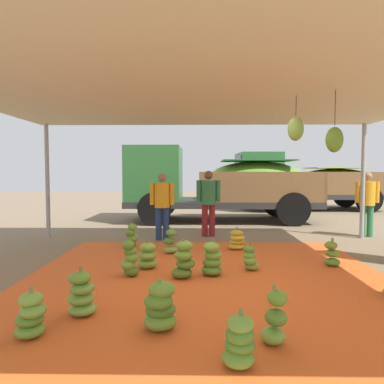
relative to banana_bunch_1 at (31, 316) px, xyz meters
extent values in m
plane|color=#7F6B51|center=(1.74, 4.83, -0.21)|extent=(40.00, 40.00, 0.00)
cube|color=#E05B23|center=(1.74, 1.83, -0.21)|extent=(5.45, 5.37, 0.01)
cylinder|color=#9EA0A5|center=(-2.06, 5.13, 1.16)|extent=(0.10, 0.10, 2.74)
cylinder|color=#9EA0A5|center=(5.54, 5.13, 1.16)|extent=(0.10, 0.10, 2.74)
cube|color=beige|center=(1.74, 1.83, 2.56)|extent=(8.00, 7.00, 0.06)
cylinder|color=#4C422D|center=(3.53, 1.78, 2.28)|extent=(0.01, 0.01, 0.50)
ellipsoid|color=#60932D|center=(3.53, 1.78, 1.83)|extent=(0.24, 0.24, 0.36)
cylinder|color=#4C422D|center=(3.08, 2.13, 2.38)|extent=(0.01, 0.01, 0.30)
ellipsoid|color=#75A83D|center=(3.08, 2.13, 2.03)|extent=(0.24, 0.24, 0.36)
ellipsoid|color=#60932D|center=(-0.01, 0.00, -0.14)|extent=(0.31, 0.31, 0.13)
ellipsoid|color=#518428|center=(-0.02, 0.02, -0.03)|extent=(0.37, 0.37, 0.13)
ellipsoid|color=#6B9E38|center=(0.03, -0.02, 0.07)|extent=(0.34, 0.34, 0.13)
ellipsoid|color=#75A83D|center=(0.00, 0.00, 0.17)|extent=(0.25, 0.25, 0.13)
cylinder|color=olive|center=(0.01, 0.00, 0.23)|extent=(0.04, 0.04, 0.12)
ellipsoid|color=#75A83D|center=(0.32, 0.52, -0.13)|extent=(0.38, 0.38, 0.13)
ellipsoid|color=#75A83D|center=(0.30, 0.52, -0.02)|extent=(0.40, 0.40, 0.13)
ellipsoid|color=#6B9E38|center=(0.32, 0.52, 0.10)|extent=(0.35, 0.35, 0.13)
ellipsoid|color=#60932D|center=(0.29, 0.51, 0.21)|extent=(0.35, 0.35, 0.13)
cylinder|color=olive|center=(0.31, 0.52, 0.27)|extent=(0.04, 0.04, 0.12)
ellipsoid|color=#75A83D|center=(0.76, 2.39, -0.12)|extent=(0.33, 0.33, 0.16)
ellipsoid|color=#75A83D|center=(0.76, 2.38, 0.01)|extent=(0.38, 0.38, 0.16)
ellipsoid|color=#75A83D|center=(0.77, 2.39, 0.14)|extent=(0.31, 0.31, 0.16)
cylinder|color=olive|center=(0.78, 2.37, 0.20)|extent=(0.04, 0.04, 0.12)
ellipsoid|color=gold|center=(2.37, 3.83, -0.14)|extent=(0.47, 0.47, 0.12)
ellipsoid|color=gold|center=(2.40, 3.88, -0.05)|extent=(0.41, 0.41, 0.12)
ellipsoid|color=gold|center=(2.40, 3.83, 0.04)|extent=(0.38, 0.38, 0.12)
ellipsoid|color=gold|center=(2.39, 3.85, 0.13)|extent=(0.38, 0.38, 0.12)
cylinder|color=olive|center=(2.40, 3.85, 0.19)|extent=(0.04, 0.04, 0.12)
ellipsoid|color=#518428|center=(3.85, 2.59, -0.13)|extent=(0.31, 0.31, 0.13)
ellipsoid|color=#60932D|center=(3.87, 2.63, 0.01)|extent=(0.30, 0.30, 0.13)
ellipsoid|color=#60932D|center=(3.83, 2.59, 0.15)|extent=(0.29, 0.29, 0.13)
cylinder|color=olive|center=(3.86, 2.60, 0.21)|extent=(0.04, 0.04, 0.12)
ellipsoid|color=#75A83D|center=(2.46, 2.32, -0.13)|extent=(0.27, 0.27, 0.13)
ellipsoid|color=#6B9E38|center=(2.42, 2.28, -0.05)|extent=(0.28, 0.28, 0.13)
ellipsoid|color=#75A83D|center=(2.42, 2.31, 0.04)|extent=(0.22, 0.22, 0.13)
ellipsoid|color=#518428|center=(2.41, 2.31, 0.13)|extent=(0.23, 0.23, 0.13)
cylinder|color=olive|center=(2.43, 2.30, 0.19)|extent=(0.04, 0.04, 0.12)
ellipsoid|color=#477523|center=(0.58, 1.95, -0.12)|extent=(0.32, 0.32, 0.16)
ellipsoid|color=#6B9E38|center=(0.54, 1.92, -0.02)|extent=(0.26, 0.26, 0.16)
ellipsoid|color=#60932D|center=(0.59, 1.96, 0.08)|extent=(0.22, 0.22, 0.16)
ellipsoid|color=#518428|center=(0.57, 1.97, 0.17)|extent=(0.25, 0.25, 0.16)
ellipsoid|color=#518428|center=(0.54, 1.93, 0.27)|extent=(0.19, 0.19, 0.16)
cylinder|color=olive|center=(0.56, 1.95, 0.33)|extent=(0.04, 0.04, 0.12)
ellipsoid|color=#477523|center=(0.19, 3.91, -0.12)|extent=(0.31, 0.31, 0.17)
ellipsoid|color=#6B9E38|center=(0.24, 3.92, 0.00)|extent=(0.28, 0.28, 0.17)
ellipsoid|color=#518428|center=(0.19, 3.89, 0.12)|extent=(0.29, 0.29, 0.17)
ellipsoid|color=#6B9E38|center=(0.23, 3.92, 0.23)|extent=(0.25, 0.25, 0.17)
cylinder|color=olive|center=(0.21, 3.91, 0.29)|extent=(0.04, 0.04, 0.12)
ellipsoid|color=#75A83D|center=(1.06, 3.44, -0.13)|extent=(0.26, 0.26, 0.14)
ellipsoid|color=#477523|center=(1.03, 3.46, 0.03)|extent=(0.30, 0.30, 0.14)
ellipsoid|color=#60932D|center=(1.07, 3.48, 0.19)|extent=(0.21, 0.21, 0.14)
cylinder|color=olive|center=(1.05, 3.45, 0.25)|extent=(0.04, 0.04, 0.12)
ellipsoid|color=#60932D|center=(1.92, -0.47, -0.13)|extent=(0.38, 0.38, 0.14)
ellipsoid|color=#518428|center=(1.94, -0.43, -0.04)|extent=(0.36, 0.36, 0.14)
ellipsoid|color=#518428|center=(1.93, -0.46, 0.06)|extent=(0.32, 0.32, 0.14)
ellipsoid|color=#6B9E38|center=(1.93, -0.46, 0.15)|extent=(0.26, 0.26, 0.14)
cylinder|color=olive|center=(1.94, -0.45, 0.21)|extent=(0.04, 0.04, 0.12)
ellipsoid|color=#60932D|center=(1.21, 0.19, -0.12)|extent=(0.47, 0.47, 0.17)
ellipsoid|color=#477523|center=(1.21, 0.23, -0.02)|extent=(0.44, 0.44, 0.17)
ellipsoid|color=#518428|center=(1.20, 0.19, 0.09)|extent=(0.40, 0.40, 0.17)
ellipsoid|color=#60932D|center=(1.23, 0.23, 0.19)|extent=(0.37, 0.37, 0.17)
cylinder|color=olive|center=(1.20, 0.21, 0.25)|extent=(0.04, 0.04, 0.12)
ellipsoid|color=#477523|center=(1.35, 1.88, -0.12)|extent=(0.40, 0.40, 0.16)
ellipsoid|color=#518428|center=(1.41, 1.90, 0.01)|extent=(0.40, 0.40, 0.16)
ellipsoid|color=#60932D|center=(1.38, 1.86, 0.14)|extent=(0.32, 0.32, 0.16)
ellipsoid|color=#6B9E38|center=(1.39, 1.90, 0.28)|extent=(0.36, 0.36, 0.16)
cylinder|color=olive|center=(1.38, 1.87, 0.34)|extent=(0.04, 0.04, 0.12)
ellipsoid|color=#518428|center=(1.80, 2.02, -0.12)|extent=(0.43, 0.43, 0.16)
ellipsoid|color=#60932D|center=(1.81, 2.04, 0.00)|extent=(0.41, 0.41, 0.16)
ellipsoid|color=#75A83D|center=(1.82, 2.03, 0.12)|extent=(0.36, 0.36, 0.16)
ellipsoid|color=#75A83D|center=(1.80, 1.99, 0.24)|extent=(0.30, 0.30, 0.16)
cylinder|color=olive|center=(1.83, 2.02, 0.30)|extent=(0.04, 0.04, 0.12)
ellipsoid|color=#75A83D|center=(2.28, -0.09, -0.12)|extent=(0.31, 0.31, 0.15)
ellipsoid|color=#518428|center=(2.30, -0.11, 0.05)|extent=(0.29, 0.29, 0.15)
ellipsoid|color=#60932D|center=(2.31, -0.10, 0.23)|extent=(0.21, 0.21, 0.15)
cylinder|color=olive|center=(2.28, -0.10, 0.29)|extent=(0.04, 0.04, 0.12)
cube|color=#2D2D2D|center=(2.36, 8.10, 0.39)|extent=(6.03, 2.37, 0.20)
cube|color=#2D6B33|center=(0.19, 8.11, 1.34)|extent=(1.70, 2.16, 1.70)
cube|color=#232D38|center=(-0.67, 8.12, 1.68)|extent=(0.04, 1.87, 0.75)
cube|color=brown|center=(3.49, 6.96, 0.94)|extent=(3.73, 0.10, 0.90)
cube|color=brown|center=(3.51, 9.22, 0.94)|extent=(3.73, 0.10, 0.90)
cube|color=brown|center=(5.33, 8.08, 0.94)|extent=(0.09, 2.34, 0.90)
ellipsoid|color=#60932D|center=(3.50, 8.09, 1.11)|extent=(3.30, 1.98, 1.24)
cube|color=#237533|center=(3.50, 8.09, 1.75)|extent=(2.25, 1.79, 0.04)
cylinder|color=black|center=(0.30, 7.04, 0.29)|extent=(1.00, 0.29, 1.00)
cylinder|color=black|center=(0.32, 9.18, 0.29)|extent=(1.00, 0.29, 1.00)
cylinder|color=black|center=(4.40, 7.02, 0.29)|extent=(1.00, 0.29, 1.00)
cylinder|color=black|center=(4.41, 9.15, 0.29)|extent=(1.00, 0.29, 1.00)
cube|color=#2D2D2D|center=(6.31, 11.59, 0.39)|extent=(6.11, 2.48, 0.20)
cube|color=#2D6B33|center=(4.13, 11.53, 1.34)|extent=(1.76, 2.17, 1.70)
cube|color=#232D38|center=(3.28, 11.50, 1.68)|extent=(0.08, 1.84, 0.75)
cube|color=brown|center=(7.49, 10.52, 0.94)|extent=(3.75, 0.20, 0.90)
cube|color=brown|center=(7.42, 12.74, 0.94)|extent=(3.75, 0.20, 0.90)
cube|color=brown|center=(9.29, 11.69, 0.94)|extent=(0.15, 2.30, 0.90)
ellipsoid|color=#477523|center=(7.46, 11.63, 1.02)|extent=(3.36, 2.03, 1.05)
cube|color=yellow|center=(7.46, 11.63, 1.56)|extent=(2.30, 1.82, 0.04)
cylinder|color=black|center=(4.29, 10.48, 0.29)|extent=(1.01, 0.31, 1.00)
cylinder|color=black|center=(4.22, 12.58, 0.29)|extent=(1.01, 0.31, 1.00)
cylinder|color=black|center=(8.40, 10.61, 0.29)|extent=(1.01, 0.31, 1.00)
cylinder|color=black|center=(8.33, 12.71, 0.29)|extent=(1.01, 0.31, 1.00)
cylinder|color=navy|center=(0.67, 4.83, 0.17)|extent=(0.14, 0.14, 0.76)
cylinder|color=navy|center=(0.84, 4.83, 0.17)|extent=(0.14, 0.14, 0.76)
cylinder|color=orange|center=(0.76, 4.83, 0.84)|extent=(0.35, 0.35, 0.57)
cylinder|color=orange|center=(0.53, 4.83, 0.87)|extent=(0.11, 0.11, 0.51)
cylinder|color=orange|center=(0.99, 4.83, 0.87)|extent=(0.11, 0.11, 0.51)
sphere|color=#936B4C|center=(0.76, 4.83, 1.25)|extent=(0.21, 0.21, 0.21)
cylinder|color=#337A4C|center=(5.65, 5.31, 0.18)|extent=(0.15, 0.15, 0.78)
cylinder|color=#337A4C|center=(5.82, 5.31, 0.18)|extent=(0.15, 0.15, 0.78)
cylinder|color=orange|center=(5.73, 5.31, 0.86)|extent=(0.36, 0.36, 0.58)
cylinder|color=orange|center=(5.50, 5.31, 0.89)|extent=(0.11, 0.11, 0.52)
cylinder|color=orange|center=(5.97, 5.31, 0.89)|extent=(0.11, 0.11, 0.52)
sphere|color=#936B4C|center=(5.73, 5.31, 1.27)|extent=(0.21, 0.21, 0.21)
cylinder|color=maroon|center=(1.76, 5.34, 0.19)|extent=(0.15, 0.15, 0.79)
cylinder|color=maroon|center=(1.94, 5.34, 0.19)|extent=(0.15, 0.15, 0.79)
cylinder|color=#337A4C|center=(1.85, 5.34, 0.88)|extent=(0.36, 0.36, 0.59)
cylinder|color=#337A4C|center=(1.61, 5.34, 0.91)|extent=(0.12, 0.12, 0.53)
cylinder|color=#337A4C|center=(2.09, 5.34, 0.91)|extent=(0.12, 0.12, 0.53)
sphere|color=brown|center=(1.85, 5.34, 1.30)|extent=(0.21, 0.21, 0.21)
camera|label=1|loc=(1.59, -3.19, 1.37)|focal=32.37mm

